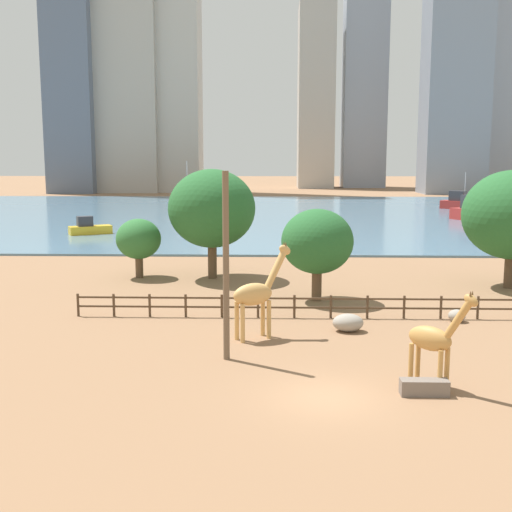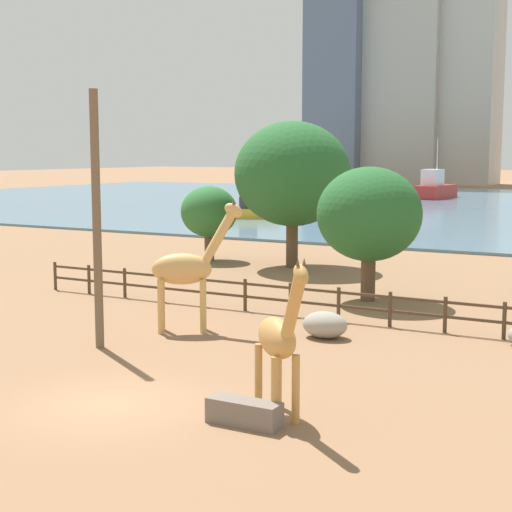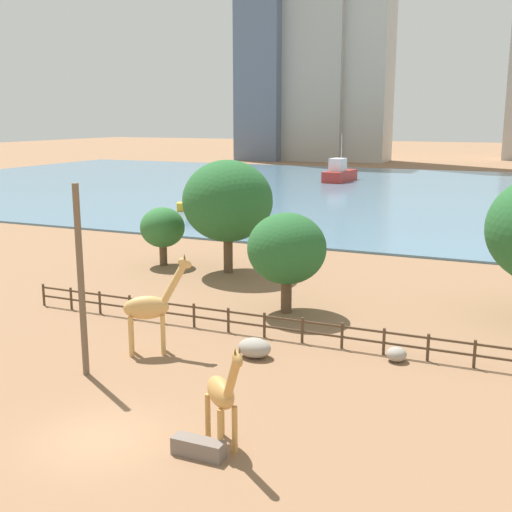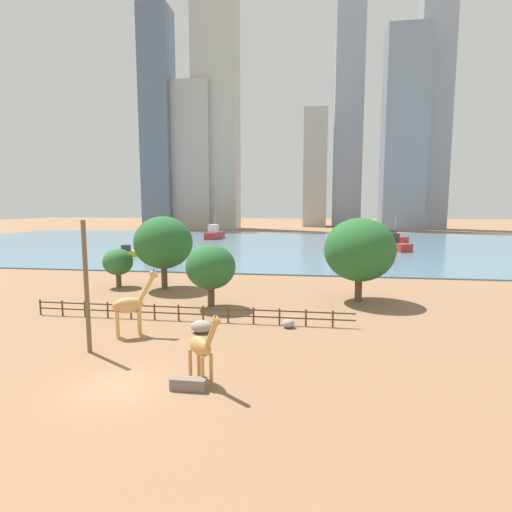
# 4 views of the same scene
# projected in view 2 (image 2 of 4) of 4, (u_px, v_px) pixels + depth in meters

# --- Properties ---
(giraffe_tall) EXTENTS (2.43, 2.36, 4.07)m
(giraffe_tall) POSITION_uv_depth(u_px,v_px,m) (279.00, 339.00, 18.55)
(giraffe_tall) COLOR #C18C47
(giraffe_tall) RESTS_ON ground
(giraffe_companion) EXTENTS (3.12, 2.25, 4.74)m
(giraffe_companion) POSITION_uv_depth(u_px,v_px,m) (187.00, 269.00, 27.63)
(giraffe_companion) COLOR tan
(giraffe_companion) RESTS_ON ground
(utility_pole) EXTENTS (0.28, 0.28, 8.31)m
(utility_pole) POSITION_uv_depth(u_px,v_px,m) (97.00, 221.00, 25.08)
(utility_pole) COLOR brown
(utility_pole) RESTS_ON ground
(boulder_near_fence) EXTENTS (1.59, 1.22, 0.92)m
(boulder_near_fence) POSITION_uv_depth(u_px,v_px,m) (325.00, 325.00, 26.88)
(boulder_near_fence) COLOR gray
(boulder_near_fence) RESTS_ON ground
(feeding_trough) EXTENTS (1.80, 0.60, 0.60)m
(feeding_trough) POSITION_uv_depth(u_px,v_px,m) (244.00, 413.00, 18.29)
(feeding_trough) COLOR #72665B
(feeding_trough) RESTS_ON ground
(enclosure_fence) EXTENTS (26.12, 0.14, 1.30)m
(enclosure_fence) POSITION_uv_depth(u_px,v_px,m) (301.00, 298.00, 30.27)
(enclosure_fence) COLOR #4C3826
(enclosure_fence) RESTS_ON ground
(tree_left_large) EXTENTS (4.47, 4.47, 5.75)m
(tree_left_large) POSITION_uv_depth(u_px,v_px,m) (369.00, 215.00, 33.23)
(tree_left_large) COLOR brown
(tree_left_large) RESTS_ON ground
(tree_center_broad) EXTENTS (6.38, 6.38, 8.04)m
(tree_center_broad) POSITION_uv_depth(u_px,v_px,m) (292.00, 174.00, 42.85)
(tree_center_broad) COLOR brown
(tree_center_broad) RESTS_ON ground
(tree_left_small) EXTENTS (3.32, 3.32, 4.39)m
(tree_left_small) POSITION_uv_depth(u_px,v_px,m) (209.00, 212.00, 45.85)
(tree_left_small) COLOR brown
(tree_left_small) RESTS_ON ground
(boat_ferry) EXTENTS (3.83, 9.12, 8.02)m
(boat_ferry) POSITION_uv_depth(u_px,v_px,m) (435.00, 188.00, 105.39)
(boat_ferry) COLOR #B22D28
(boat_ferry) RESTS_ON harbor_water
(boat_barge) EXTENTS (4.92, 3.68, 2.06)m
(boat_barge) POSITION_uv_depth(u_px,v_px,m) (253.00, 211.00, 73.31)
(boat_barge) COLOR gold
(boat_barge) RESTS_ON harbor_water
(skyline_tower_glass) EXTENTS (15.98, 13.88, 57.31)m
(skyline_tower_glass) POSITION_uv_depth(u_px,v_px,m) (408.00, 41.00, 158.05)
(skyline_tower_glass) COLOR #ADA89E
(skyline_tower_glass) RESTS_ON ground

